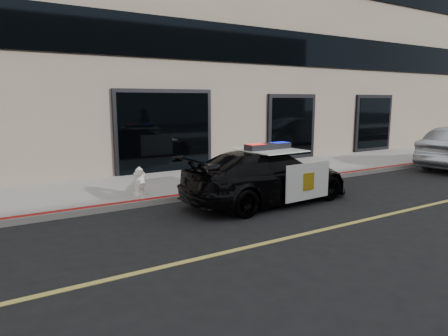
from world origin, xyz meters
TOP-DOWN VIEW (x-y plane):
  - ground at (0.00, 0.00)m, footprint 120.00×120.00m
  - sidewalk_n at (0.00, 5.25)m, footprint 60.00×3.50m
  - building_n at (0.00, 10.50)m, footprint 60.00×7.00m
  - police_car at (-0.27, 2.31)m, footprint 2.38×4.73m
  - fire_hydrant at (-2.94, 4.08)m, footprint 0.33×0.45m

SIDE VIEW (x-z plane):
  - ground at x=0.00m, z-range 0.00..0.00m
  - sidewalk_n at x=0.00m, z-range 0.00..0.15m
  - fire_hydrant at x=-2.94m, z-range 0.13..0.85m
  - police_car at x=-0.27m, z-range -0.08..1.40m
  - building_n at x=0.00m, z-range 0.00..12.00m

